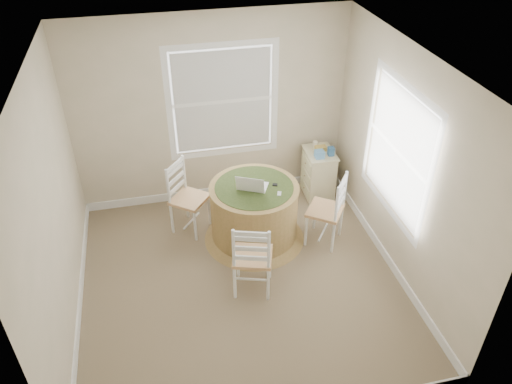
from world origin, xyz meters
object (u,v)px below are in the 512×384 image
object	(u,v)px
chair_right	(325,210)
laptop	(252,186)
round_table	(254,211)
chair_near	(253,256)
corner_chest	(318,174)
chair_left	(189,199)

from	to	relation	value
chair_right	laptop	size ratio (longest dim) A/B	2.16
round_table	chair_right	bearing A→B (deg)	2.44
chair_near	corner_chest	distance (m)	2.07
chair_near	laptop	xyz separation A→B (m)	(0.18, 0.84, 0.34)
laptop	corner_chest	distance (m)	1.44
laptop	chair_near	bearing A→B (deg)	103.84
chair_near	chair_left	bearing A→B (deg)	-48.67
round_table	chair_right	xyz separation A→B (m)	(0.84, -0.24, 0.05)
round_table	corner_chest	size ratio (longest dim) A/B	1.82
chair_near	corner_chest	size ratio (longest dim) A/B	1.36
chair_right	chair_left	bearing A→B (deg)	-74.89
chair_near	corner_chest	bearing A→B (deg)	-111.87
chair_right	round_table	bearing A→B (deg)	-69.91
corner_chest	chair_right	bearing A→B (deg)	-102.88
round_table	corner_chest	xyz separation A→B (m)	(1.10, 0.75, -0.08)
chair_left	chair_right	xyz separation A→B (m)	(1.60, -0.61, 0.00)
chair_left	laptop	distance (m)	0.89
chair_right	corner_chest	xyz separation A→B (m)	(0.25, 0.99, -0.12)
laptop	corner_chest	size ratio (longest dim) A/B	0.63
chair_left	laptop	size ratio (longest dim) A/B	2.16
chair_left	corner_chest	xyz separation A→B (m)	(1.85, 0.38, -0.12)
chair_near	laptop	world-z (taller)	laptop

